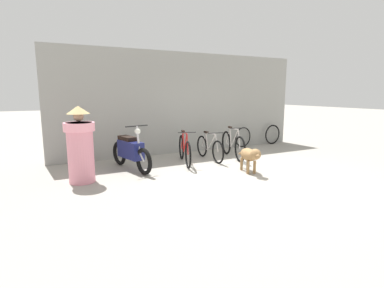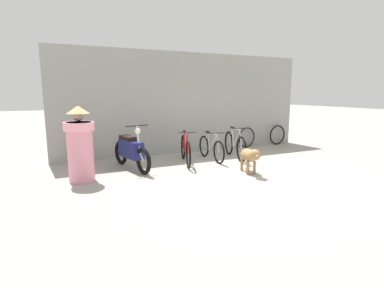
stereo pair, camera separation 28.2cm
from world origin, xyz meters
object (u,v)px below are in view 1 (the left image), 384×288
at_px(bicycle_2, 233,145).
at_px(spare_tire_left, 243,137).
at_px(stray_dog, 250,155).
at_px(person_in_robes, 80,145).
at_px(spare_tire_right, 272,134).
at_px(motorcycle, 131,151).
at_px(bicycle_0, 185,150).
at_px(bicycle_1, 210,148).

bearing_deg(bicycle_2, spare_tire_left, 147.72).
height_order(stray_dog, person_in_robes, person_in_robes).
distance_m(stray_dog, spare_tire_right, 4.33).
bearing_deg(bicycle_2, motorcycle, -76.87).
bearing_deg(spare_tire_left, spare_tire_right, -0.08).
xyz_separation_m(bicycle_0, motorcycle, (-1.46, 0.03, 0.09)).
distance_m(stray_dog, spare_tire_left, 3.42).
height_order(bicycle_1, stray_dog, bicycle_1).
bearing_deg(spare_tire_left, bicycle_0, -156.28).
bearing_deg(spare_tire_right, bicycle_0, -163.34).
relative_size(bicycle_1, spare_tire_left, 2.29).
xyz_separation_m(motorcycle, stray_dog, (2.43, -1.59, -0.04)).
bearing_deg(person_in_robes, spare_tire_right, -171.77).
distance_m(bicycle_2, stray_dog, 1.66).
bearing_deg(spare_tire_right, stray_dog, -139.24).
bearing_deg(bicycle_0, bicycle_1, 111.71).
relative_size(bicycle_0, person_in_robes, 1.06).
height_order(bicycle_0, spare_tire_right, bicycle_0).
bearing_deg(bicycle_0, person_in_robes, -62.50).
height_order(motorcycle, spare_tire_left, motorcycle).
relative_size(bicycle_1, stray_dog, 1.47).
relative_size(bicycle_0, stray_dog, 1.57).
bearing_deg(stray_dog, bicycle_0, -134.71).
bearing_deg(motorcycle, spare_tire_right, 89.92).
relative_size(bicycle_2, motorcycle, 0.95).
distance_m(person_in_robes, spare_tire_right, 7.17).
xyz_separation_m(bicycle_2, spare_tire_right, (2.68, 1.28, -0.02)).
bearing_deg(spare_tire_left, bicycle_2, -136.16).
relative_size(bicycle_1, motorcycle, 0.87).
relative_size(bicycle_1, person_in_robes, 0.99).
bearing_deg(person_in_robes, bicycle_2, -179.40).
height_order(bicycle_0, spare_tire_left, bicycle_0).
xyz_separation_m(bicycle_0, bicycle_1, (0.82, 0.07, -0.03)).
xyz_separation_m(bicycle_2, stray_dog, (-0.59, -1.55, 0.04)).
height_order(stray_dog, spare_tire_left, spare_tire_left).
distance_m(bicycle_0, motorcycle, 1.47).
bearing_deg(motorcycle, stray_dog, 44.53).
height_order(bicycle_1, motorcycle, motorcycle).
bearing_deg(bicycle_1, spare_tire_right, 112.67).
distance_m(motorcycle, spare_tire_left, 4.53).
height_order(bicycle_0, person_in_robes, person_in_robes).
bearing_deg(person_in_robes, stray_dog, 157.91).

